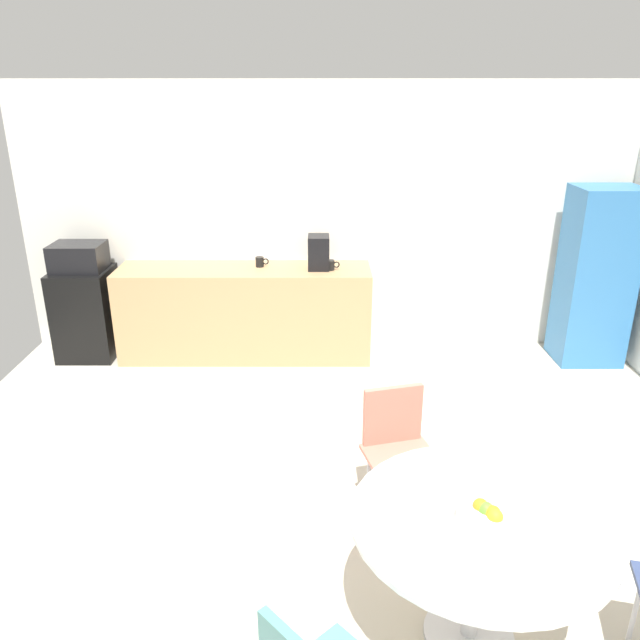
# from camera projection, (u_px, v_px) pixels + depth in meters

# --- Properties ---
(ground_plane) EXTENTS (6.00, 6.00, 0.00)m
(ground_plane) POSITION_uv_depth(u_px,v_px,m) (330.00, 533.00, 3.76)
(ground_plane) COLOR beige
(wall_back) EXTENTS (6.00, 0.10, 2.60)m
(wall_back) POSITION_uv_depth(u_px,v_px,m) (326.00, 220.00, 6.09)
(wall_back) COLOR white
(wall_back) RESTS_ON ground_plane
(counter_block) EXTENTS (2.43, 0.60, 0.90)m
(counter_block) POSITION_uv_depth(u_px,v_px,m) (245.00, 312.00, 6.07)
(counter_block) COLOR tan
(counter_block) RESTS_ON ground_plane
(mini_fridge) EXTENTS (0.54, 0.54, 0.88)m
(mini_fridge) POSITION_uv_depth(u_px,v_px,m) (87.00, 313.00, 6.07)
(mini_fridge) COLOR black
(mini_fridge) RESTS_ON ground_plane
(microwave) EXTENTS (0.48, 0.38, 0.26)m
(microwave) POSITION_uv_depth(u_px,v_px,m) (78.00, 257.00, 5.87)
(microwave) COLOR black
(microwave) RESTS_ON mini_fridge
(locker_cabinet) EXTENTS (0.60, 0.50, 1.69)m
(locker_cabinet) POSITION_uv_depth(u_px,v_px,m) (596.00, 277.00, 5.83)
(locker_cabinet) COLOR #3372B2
(locker_cabinet) RESTS_ON ground_plane
(round_table) EXTENTS (1.20, 1.20, 0.72)m
(round_table) POSITION_uv_depth(u_px,v_px,m) (479.00, 539.00, 2.84)
(round_table) COLOR silver
(round_table) RESTS_ON ground_plane
(chair_coral) EXTENTS (0.51, 0.51, 0.83)m
(chair_coral) POSITION_uv_depth(u_px,v_px,m) (397.00, 439.00, 3.79)
(chair_coral) COLOR silver
(chair_coral) RESTS_ON ground_plane
(fruit_bowl) EXTENTS (0.27, 0.27, 0.11)m
(fruit_bowl) POSITION_uv_depth(u_px,v_px,m) (487.00, 515.00, 2.75)
(fruit_bowl) COLOR silver
(fruit_bowl) RESTS_ON round_table
(mug_white) EXTENTS (0.13, 0.08, 0.09)m
(mug_white) POSITION_uv_depth(u_px,v_px,m) (331.00, 265.00, 5.85)
(mug_white) COLOR black
(mug_white) RESTS_ON counter_block
(mug_green) EXTENTS (0.13, 0.08, 0.09)m
(mug_green) POSITION_uv_depth(u_px,v_px,m) (260.00, 262.00, 5.95)
(mug_green) COLOR black
(mug_green) RESTS_ON counter_block
(coffee_maker) EXTENTS (0.20, 0.24, 0.32)m
(coffee_maker) POSITION_uv_depth(u_px,v_px,m) (319.00, 252.00, 5.85)
(coffee_maker) COLOR black
(coffee_maker) RESTS_ON counter_block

